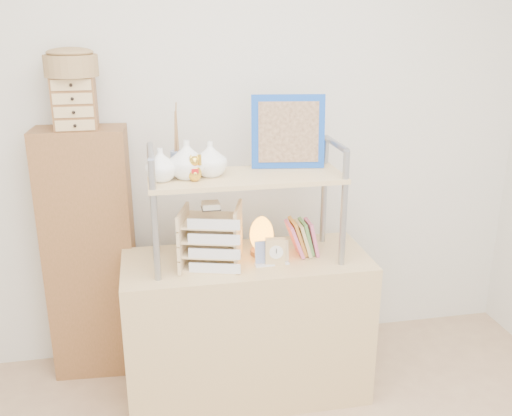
{
  "coord_description": "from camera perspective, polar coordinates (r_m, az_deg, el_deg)",
  "views": [
    {
      "loc": [
        -0.44,
        -1.31,
        1.87
      ],
      "look_at": [
        0.05,
        1.2,
        1.01
      ],
      "focal_mm": 40.0,
      "sensor_mm": 36.0,
      "label": 1
    }
  ],
  "objects": [
    {
      "name": "room_shell",
      "position": [
        1.77,
        3.63,
        12.9
      ],
      "size": [
        3.42,
        3.41,
        2.61
      ],
      "color": "silver",
      "rests_on": "ground"
    },
    {
      "name": "desk",
      "position": [
        2.95,
        -0.9,
        -11.76
      ],
      "size": [
        1.2,
        0.5,
        0.75
      ],
      "primitive_type": "cube",
      "color": "tan",
      "rests_on": "ground"
    },
    {
      "name": "cabinet",
      "position": [
        3.13,
        -16.2,
        -4.55
      ],
      "size": [
        0.46,
        0.27,
        1.35
      ],
      "primitive_type": "cube",
      "rotation": [
        0.0,
        0.0,
        -0.06
      ],
      "color": "brown",
      "rests_on": "ground"
    },
    {
      "name": "hutch",
      "position": [
        2.63,
        -2.89,
        3.72
      ],
      "size": [
        0.91,
        0.34,
        0.77
      ],
      "color": "#91959E",
      "rests_on": "desk"
    },
    {
      "name": "letter_tray",
      "position": [
        2.67,
        -4.47,
        -3.26
      ],
      "size": [
        0.31,
        0.31,
        0.31
      ],
      "color": "#DCC484",
      "rests_on": "desk"
    },
    {
      "name": "salt_lamp",
      "position": [
        2.8,
        0.55,
        -2.74
      ],
      "size": [
        0.13,
        0.12,
        0.2
      ],
      "color": "brown",
      "rests_on": "desk"
    },
    {
      "name": "desk_clock",
      "position": [
        2.7,
        1.94,
        -4.39
      ],
      "size": [
        0.1,
        0.05,
        0.13
      ],
      "color": "tan",
      "rests_on": "desk"
    },
    {
      "name": "postcard_stand",
      "position": [
        2.71,
        1.57,
        -4.96
      ],
      "size": [
        0.17,
        0.05,
        0.12
      ],
      "color": "white",
      "rests_on": "desk"
    },
    {
      "name": "drawer_chest",
      "position": [
        2.9,
        -17.67,
        9.97
      ],
      "size": [
        0.2,
        0.16,
        0.25
      ],
      "color": "brown",
      "rests_on": "cabinet"
    },
    {
      "name": "woven_basket",
      "position": [
        2.88,
        -18.01,
        13.4
      ],
      "size": [
        0.25,
        0.25,
        0.1
      ],
      "primitive_type": "cylinder",
      "color": "#926642",
      "rests_on": "drawer_chest"
    }
  ]
}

